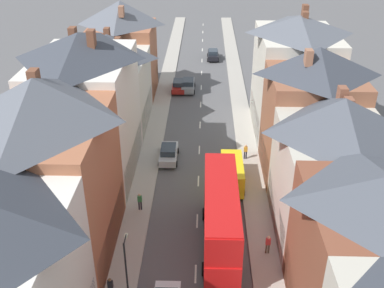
% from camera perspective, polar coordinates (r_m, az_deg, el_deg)
% --- Properties ---
extents(pavement_left, '(2.20, 104.00, 0.14)m').
position_cam_1_polar(pavement_left, '(55.18, -4.25, 3.48)').
color(pavement_left, '#A8A399').
rests_on(pavement_left, ground).
extents(pavement_right, '(2.20, 104.00, 0.14)m').
position_cam_1_polar(pavement_right, '(55.10, 6.38, 3.33)').
color(pavement_right, '#A8A399').
rests_on(pavement_right, ground).
extents(centre_line_dashes, '(0.14, 97.80, 0.01)m').
position_cam_1_polar(centre_line_dashes, '(53.13, 1.03, 2.43)').
color(centre_line_dashes, silver).
rests_on(centre_line_dashes, ground).
extents(terrace_row_left, '(8.00, 62.46, 14.24)m').
position_cam_1_polar(terrace_row_left, '(35.41, -16.01, -1.42)').
color(terrace_row_left, '#BCB7A8').
rests_on(terrace_row_left, ground).
extents(terrace_row_right, '(8.00, 54.13, 13.73)m').
position_cam_1_polar(terrace_row_right, '(33.27, 18.51, -5.20)').
color(terrace_row_right, brown).
rests_on(terrace_row_right, ground).
extents(double_decker_bus_lead, '(2.74, 10.80, 5.30)m').
position_cam_1_polar(double_decker_bus_lead, '(33.76, 3.67, -9.24)').
color(double_decker_bus_lead, red).
rests_on(double_decker_bus_lead, ground).
extents(car_near_blue, '(1.90, 4.44, 1.58)m').
position_cam_1_polar(car_near_blue, '(62.70, -1.69, 7.46)').
color(car_near_blue, maroon).
rests_on(car_near_blue, ground).
extents(car_near_silver, '(1.90, 4.57, 1.68)m').
position_cam_1_polar(car_near_silver, '(62.75, -0.49, 7.53)').
color(car_near_silver, gray).
rests_on(car_near_silver, ground).
extents(car_parked_right_a, '(1.90, 4.24, 1.63)m').
position_cam_1_polar(car_parked_right_a, '(45.66, -2.99, -1.16)').
color(car_parked_right_a, '#B7BABF').
rests_on(car_parked_right_a, ground).
extents(car_mid_black, '(1.90, 4.30, 1.65)m').
position_cam_1_polar(car_mid_black, '(75.86, 2.68, 11.29)').
color(car_mid_black, black).
rests_on(car_mid_black, ground).
extents(delivery_van, '(2.20, 5.20, 2.41)m').
position_cam_1_polar(delivery_van, '(41.53, 5.10, -3.72)').
color(delivery_van, yellow).
rests_on(delivery_van, ground).
extents(pedestrian_near_right, '(0.36, 0.22, 1.61)m').
position_cam_1_polar(pedestrian_near_right, '(31.58, -10.31, -17.38)').
color(pedestrian_near_right, '#23232D').
rests_on(pedestrian_near_right, pavement_left).
extents(pedestrian_mid_left, '(0.36, 0.22, 1.61)m').
position_cam_1_polar(pedestrian_mid_left, '(34.60, 9.63, -12.37)').
color(pedestrian_mid_left, brown).
rests_on(pedestrian_mid_left, pavement_right).
extents(pedestrian_mid_right, '(0.36, 0.22, 1.61)m').
position_cam_1_polar(pedestrian_mid_right, '(38.60, -6.64, -7.18)').
color(pedestrian_mid_right, '#23232D').
rests_on(pedestrian_mid_right, pavement_left).
extents(pedestrian_far_left, '(0.36, 0.22, 1.61)m').
position_cam_1_polar(pedestrian_far_left, '(45.87, 6.82, -0.89)').
color(pedestrian_far_left, '#23232D').
rests_on(pedestrian_far_left, pavement_right).
extents(street_lamp, '(0.20, 1.12, 5.50)m').
position_cam_1_polar(street_lamp, '(29.32, -8.30, -15.52)').
color(street_lamp, black).
rests_on(street_lamp, ground).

